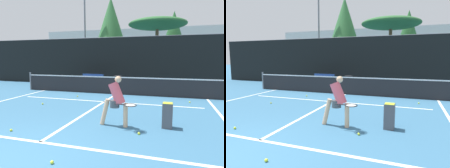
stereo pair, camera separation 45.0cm
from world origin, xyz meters
TOP-DOWN VIEW (x-y plane):
  - court_baseline_near at (0.00, 1.15)m, footprint 11.00×0.10m
  - court_service_line at (0.00, 5.70)m, footprint 8.25×0.10m
  - court_center_mark at (0.00, 4.41)m, footprint 0.10×6.52m
  - court_sideline_left at (-4.51, 4.41)m, footprint 0.10×7.52m
  - net at (0.00, 7.67)m, footprint 11.09×0.09m
  - fence_back at (0.00, 11.10)m, footprint 24.00×0.06m
  - player_practicing at (1.39, 2.74)m, footprint 1.13×0.55m
  - tennis_ball_scattered_0 at (3.65, 6.56)m, footprint 0.07×0.07m
  - tennis_ball_scattered_1 at (-2.29, 4.41)m, footprint 0.07×0.07m
  - tennis_ball_scattered_4 at (2.12, 2.28)m, footprint 0.07×0.07m
  - tennis_ball_scattered_5 at (0.82, 0.40)m, footprint 0.07×0.07m
  - tennis_ball_scattered_6 at (-1.18, 1.53)m, footprint 0.07×0.07m
  - tennis_ball_scattered_7 at (-1.67, 6.39)m, footprint 0.07×0.07m
  - ball_hopper at (2.79, 3.03)m, footprint 0.28×0.28m
  - courtside_bench at (-2.37, 10.02)m, footprint 1.58×0.48m
  - trash_bin at (-0.47, 9.69)m, footprint 0.52×0.52m
  - parked_car at (2.98, 15.15)m, footprint 1.84×4.29m
  - floodlight_mast at (-5.78, 16.49)m, footprint 1.10×0.24m
  - tree_west at (2.85, 18.53)m, footprint 2.45×2.45m
  - tree_mid at (1.49, 15.27)m, footprint 4.91×4.91m
  - tree_east at (-3.28, 17.26)m, footprint 2.99×2.99m
  - building_far at (0.00, 29.43)m, footprint 36.00×2.40m

SIDE VIEW (x-z plane):
  - court_baseline_near at x=0.00m, z-range 0.00..0.01m
  - court_service_line at x=0.00m, z-range 0.00..0.01m
  - court_center_mark at x=0.00m, z-range 0.00..0.01m
  - court_sideline_left at x=-4.51m, z-range 0.00..0.01m
  - tennis_ball_scattered_0 at x=3.65m, z-range 0.00..0.07m
  - tennis_ball_scattered_1 at x=-2.29m, z-range 0.00..0.07m
  - tennis_ball_scattered_4 at x=2.12m, z-range 0.00..0.07m
  - tennis_ball_scattered_5 at x=0.82m, z-range 0.00..0.07m
  - tennis_ball_scattered_6 at x=-1.18m, z-range 0.00..0.07m
  - tennis_ball_scattered_7 at x=-1.67m, z-range 0.00..0.07m
  - ball_hopper at x=2.79m, z-range 0.02..0.73m
  - trash_bin at x=-0.47m, z-range 0.00..0.82m
  - courtside_bench at x=-2.37m, z-range 0.04..0.90m
  - net at x=0.00m, z-range -0.02..1.05m
  - parked_car at x=2.98m, z-range -0.11..1.35m
  - player_practicing at x=1.39m, z-range 0.06..1.51m
  - fence_back at x=0.00m, z-range -0.01..3.41m
  - building_far at x=0.00m, z-range 0.00..6.45m
  - tree_west at x=2.85m, z-range 1.33..7.88m
  - tree_mid at x=1.49m, z-range 2.14..7.41m
  - tree_east at x=-3.28m, z-range 1.64..9.62m
  - floodlight_mast at x=-5.78m, z-range 1.19..10.66m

